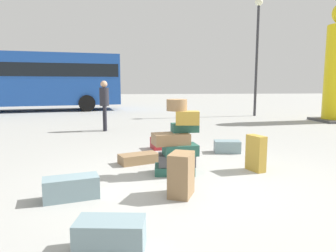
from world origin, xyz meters
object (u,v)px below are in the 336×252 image
suitcase_maroon_right_side (165,143)px  suitcase_tan_upright_blue (256,153)px  lamp_post (257,39)px  suitcase_brown_foreground_far (139,158)px  suitcase_slate_behind_tower (110,236)px  parked_bus (20,78)px  suitcase_slate_white_trunk (71,188)px  suitcase_tower (177,144)px  person_bearded_onlooker (104,101)px  suitcase_slate_foreground_near (227,147)px  suitcase_brown_left_side (181,174)px

suitcase_maroon_right_side → suitcase_tan_upright_blue: bearing=-66.6°
lamp_post → suitcase_tan_upright_blue: bearing=-111.2°
suitcase_tan_upright_blue → suitcase_brown_foreground_far: suitcase_tan_upright_blue is taller
suitcase_tan_upright_blue → suitcase_slate_behind_tower: (-2.31, -2.40, -0.16)m
lamp_post → suitcase_maroon_right_side: bearing=-125.2°
suitcase_brown_foreground_far → parked_bus: 13.55m
suitcase_tan_upright_blue → suitcase_slate_white_trunk: suitcase_tan_upright_blue is taller
suitcase_tower → suitcase_maroon_right_side: bearing=90.5°
lamp_post → suitcase_tower: bearing=-118.4°
suitcase_tan_upright_blue → person_bearded_onlooker: size_ratio=0.39×
suitcase_tan_upright_blue → suitcase_slate_foreground_near: (-0.08, 1.46, -0.18)m
suitcase_tower → suitcase_maroon_right_side: suitcase_tower is taller
suitcase_tower → suitcase_brown_left_side: size_ratio=2.12×
suitcase_maroon_right_side → person_bearded_onlooker: person_bearded_onlooker is taller
suitcase_slate_foreground_near → suitcase_maroon_right_side: bearing=164.9°
suitcase_slate_behind_tower → suitcase_slate_white_trunk: bearing=122.1°
suitcase_tan_upright_blue → suitcase_brown_left_side: 1.82m
suitcase_tan_upright_blue → suitcase_brown_left_side: suitcase_tan_upright_blue is taller
suitcase_brown_foreground_far → suitcase_maroon_right_side: bearing=41.8°
suitcase_maroon_right_side → suitcase_slate_behind_tower: 4.52m
suitcase_slate_behind_tower → suitcase_maroon_right_side: bearing=85.7°
suitcase_slate_white_trunk → person_bearded_onlooker: (-0.18, 5.99, 0.81)m
suitcase_tower → suitcase_tan_upright_blue: bearing=1.9°
suitcase_tower → suitcase_brown_left_side: suitcase_tower is taller
person_bearded_onlooker → suitcase_slate_white_trunk: bearing=-1.9°
suitcase_slate_behind_tower → lamp_post: (5.78, 11.33, 3.42)m
suitcase_tan_upright_blue → suitcase_brown_left_side: bearing=-163.8°
suitcase_brown_foreground_far → suitcase_slate_behind_tower: suitcase_slate_behind_tower is taller
person_bearded_onlooker → lamp_post: size_ratio=0.30×
suitcase_tower → parked_bus: parked_bus is taller
suitcase_slate_behind_tower → suitcase_brown_foreground_far: bearing=92.3°
suitcase_brown_left_side → suitcase_brown_foreground_far: suitcase_brown_left_side is taller
suitcase_slate_white_trunk → suitcase_slate_behind_tower: bearing=-80.7°
suitcase_brown_left_side → suitcase_maroon_right_side: bearing=111.7°
suitcase_tan_upright_blue → suitcase_slate_behind_tower: 3.34m
suitcase_tan_upright_blue → suitcase_maroon_right_side: (-1.41, 2.02, -0.19)m
suitcase_brown_foreground_far → parked_bus: bearing=96.4°
suitcase_slate_foreground_near → parked_bus: size_ratio=0.05×
suitcase_brown_foreground_far → parked_bus: size_ratio=0.07×
suitcase_slate_white_trunk → suitcase_brown_foreground_far: 1.99m
suitcase_maroon_right_side → suitcase_tower: bearing=-101.0°
suitcase_brown_foreground_far → person_bearded_onlooker: bearing=82.2°
suitcase_tower → suitcase_slate_foreground_near: 2.03m
suitcase_slate_foreground_near → person_bearded_onlooker: (-3.04, 3.50, 0.83)m
suitcase_slate_behind_tower → suitcase_tan_upright_blue: bearing=53.3°
suitcase_tan_upright_blue → lamp_post: bearing=49.0°
suitcase_brown_left_side → suitcase_brown_foreground_far: bearing=130.4°
lamp_post → suitcase_brown_left_side: bearing=-116.3°
suitcase_brown_foreground_far → person_bearded_onlooker: size_ratio=0.46×
suitcase_tower → suitcase_brown_foreground_far: suitcase_tower is taller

